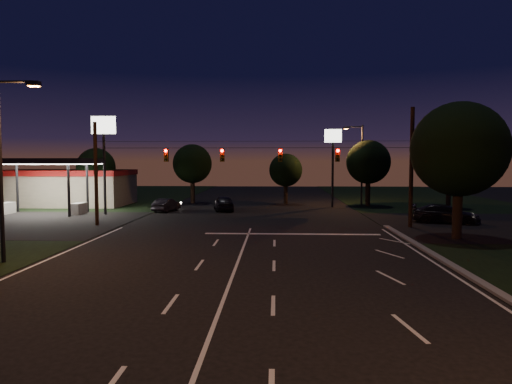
# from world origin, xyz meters

# --- Properties ---
(ground) EXTENTS (140.00, 140.00, 0.00)m
(ground) POSITION_xyz_m (0.00, 0.00, 0.00)
(ground) COLOR black
(ground) RESTS_ON ground
(cross_street_right) EXTENTS (20.00, 16.00, 0.02)m
(cross_street_right) POSITION_xyz_m (20.00, 16.00, 0.00)
(cross_street_right) COLOR black
(cross_street_right) RESTS_ON ground
(cross_street_left) EXTENTS (20.00, 16.00, 0.02)m
(cross_street_left) POSITION_xyz_m (-20.00, 16.00, 0.00)
(cross_street_left) COLOR black
(cross_street_left) RESTS_ON ground
(center_line) EXTENTS (0.14, 40.00, 0.01)m
(center_line) POSITION_xyz_m (0.00, -6.00, 0.01)
(center_line) COLOR silver
(center_line) RESTS_ON ground
(stop_bar) EXTENTS (12.00, 0.50, 0.01)m
(stop_bar) POSITION_xyz_m (3.00, 11.50, 0.01)
(stop_bar) COLOR silver
(stop_bar) RESTS_ON ground
(utility_pole_right) EXTENTS (0.30, 0.30, 9.00)m
(utility_pole_right) POSITION_xyz_m (12.00, 15.00, 0.00)
(utility_pole_right) COLOR black
(utility_pole_right) RESTS_ON ground
(utility_pole_left) EXTENTS (0.28, 0.28, 8.00)m
(utility_pole_left) POSITION_xyz_m (-12.00, 15.00, 0.00)
(utility_pole_left) COLOR black
(utility_pole_left) RESTS_ON ground
(signal_span) EXTENTS (24.00, 0.40, 1.56)m
(signal_span) POSITION_xyz_m (-0.00, 14.96, 5.50)
(signal_span) COLOR black
(signal_span) RESTS_ON ground
(gas_station) EXTENTS (14.20, 16.10, 5.25)m
(gas_station) POSITION_xyz_m (-21.86, 30.39, 2.38)
(gas_station) COLOR gray
(gas_station) RESTS_ON ground
(pole_sign_left_near) EXTENTS (2.20, 0.30, 9.10)m
(pole_sign_left_near) POSITION_xyz_m (-14.00, 22.00, 6.98)
(pole_sign_left_near) COLOR black
(pole_sign_left_near) RESTS_ON ground
(pole_sign_right) EXTENTS (1.80, 0.30, 8.40)m
(pole_sign_right) POSITION_xyz_m (8.00, 30.00, 6.24)
(pole_sign_right) COLOR black
(pole_sign_right) RESTS_ON ground
(street_light_left) EXTENTS (2.20, 0.35, 9.00)m
(street_light_left) POSITION_xyz_m (-11.24, 2.00, 5.24)
(street_light_left) COLOR black
(street_light_left) RESTS_ON ground
(street_light_right_far) EXTENTS (2.20, 0.35, 9.00)m
(street_light_right_far) POSITION_xyz_m (11.24, 32.00, 5.24)
(street_light_right_far) COLOR black
(street_light_right_far) RESTS_ON ground
(tree_right_near) EXTENTS (6.00, 6.00, 8.76)m
(tree_right_near) POSITION_xyz_m (13.53, 10.17, 5.68)
(tree_right_near) COLOR black
(tree_right_near) RESTS_ON ground
(tree_far_a) EXTENTS (4.20, 4.20, 6.42)m
(tree_far_a) POSITION_xyz_m (-17.98, 30.12, 4.26)
(tree_far_a) COLOR black
(tree_far_a) RESTS_ON ground
(tree_far_b) EXTENTS (4.60, 4.60, 6.98)m
(tree_far_b) POSITION_xyz_m (-7.98, 34.13, 4.61)
(tree_far_b) COLOR black
(tree_far_b) RESTS_ON ground
(tree_far_c) EXTENTS (3.80, 3.80, 5.86)m
(tree_far_c) POSITION_xyz_m (3.02, 33.10, 3.90)
(tree_far_c) COLOR black
(tree_far_c) RESTS_ON ground
(tree_far_d) EXTENTS (4.80, 4.80, 7.30)m
(tree_far_d) POSITION_xyz_m (12.02, 31.13, 4.83)
(tree_far_d) COLOR black
(tree_far_d) RESTS_ON ground
(tree_far_e) EXTENTS (4.00, 4.00, 6.18)m
(tree_far_e) POSITION_xyz_m (20.02, 29.11, 4.11)
(tree_far_e) COLOR black
(tree_far_e) RESTS_ON ground
(car_oncoming_a) EXTENTS (2.64, 4.74, 1.52)m
(car_oncoming_a) POSITION_xyz_m (-3.36, 25.92, 0.76)
(car_oncoming_a) COLOR black
(car_oncoming_a) RESTS_ON ground
(car_oncoming_b) EXTENTS (2.17, 4.09, 1.28)m
(car_oncoming_b) POSITION_xyz_m (-8.97, 25.04, 0.64)
(car_oncoming_b) COLOR black
(car_oncoming_b) RESTS_ON ground
(car_cross) EXTENTS (5.56, 3.62, 1.50)m
(car_cross) POSITION_xyz_m (15.50, 17.44, 0.75)
(car_cross) COLOR black
(car_cross) RESTS_ON ground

